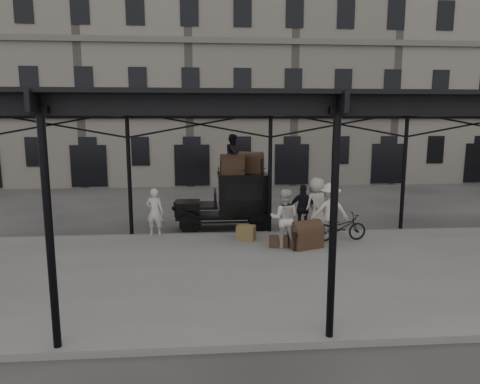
{
  "coord_description": "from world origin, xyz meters",
  "views": [
    {
      "loc": [
        -2.27,
        -13.18,
        4.17
      ],
      "look_at": [
        -1.12,
        1.6,
        1.7
      ],
      "focal_mm": 32.0,
      "sensor_mm": 36.0,
      "label": 1
    }
  ],
  "objects_px": {
    "taxi": "(234,198)",
    "bicycle": "(341,227)",
    "porter_left": "(155,212)",
    "steamer_trunk_platform": "(306,236)",
    "porter_official": "(303,209)",
    "steamer_trunk_roof_near": "(232,166)"
  },
  "relations": [
    {
      "from": "steamer_trunk_platform",
      "to": "porter_official",
      "type": "bearing_deg",
      "value": 57.52
    },
    {
      "from": "taxi",
      "to": "porter_official",
      "type": "height_order",
      "value": "taxi"
    },
    {
      "from": "taxi",
      "to": "porter_left",
      "type": "distance_m",
      "value": 3.16
    },
    {
      "from": "bicycle",
      "to": "steamer_trunk_platform",
      "type": "relative_size",
      "value": 1.76
    },
    {
      "from": "taxi",
      "to": "porter_left",
      "type": "bearing_deg",
      "value": -156.42
    },
    {
      "from": "porter_official",
      "to": "steamer_trunk_roof_near",
      "type": "relative_size",
      "value": 1.99
    },
    {
      "from": "porter_left",
      "to": "bicycle",
      "type": "distance_m",
      "value": 6.49
    },
    {
      "from": "steamer_trunk_roof_near",
      "to": "taxi",
      "type": "bearing_deg",
      "value": 67.8
    },
    {
      "from": "steamer_trunk_roof_near",
      "to": "steamer_trunk_platform",
      "type": "height_order",
      "value": "steamer_trunk_roof_near"
    },
    {
      "from": "porter_left",
      "to": "porter_official",
      "type": "xyz_separation_m",
      "value": [
        5.33,
        0.0,
        0.03
      ]
    },
    {
      "from": "steamer_trunk_platform",
      "to": "taxi",
      "type": "bearing_deg",
      "value": 101.12
    },
    {
      "from": "taxi",
      "to": "steamer_trunk_roof_near",
      "type": "bearing_deg",
      "value": -108.07
    },
    {
      "from": "porter_official",
      "to": "taxi",
      "type": "bearing_deg",
      "value": -9.46
    },
    {
      "from": "porter_official",
      "to": "steamer_trunk_platform",
      "type": "relative_size",
      "value": 1.74
    },
    {
      "from": "porter_official",
      "to": "bicycle",
      "type": "distance_m",
      "value": 1.65
    },
    {
      "from": "porter_left",
      "to": "steamer_trunk_roof_near",
      "type": "height_order",
      "value": "steamer_trunk_roof_near"
    },
    {
      "from": "bicycle",
      "to": "steamer_trunk_platform",
      "type": "height_order",
      "value": "bicycle"
    },
    {
      "from": "porter_official",
      "to": "steamer_trunk_roof_near",
      "type": "bearing_deg",
      "value": -4.03
    },
    {
      "from": "porter_left",
      "to": "steamer_trunk_platform",
      "type": "xyz_separation_m",
      "value": [
        4.99,
        -1.92,
        -0.48
      ]
    },
    {
      "from": "porter_left",
      "to": "bicycle",
      "type": "relative_size",
      "value": 0.95
    },
    {
      "from": "taxi",
      "to": "bicycle",
      "type": "bearing_deg",
      "value": -35.55
    },
    {
      "from": "taxi",
      "to": "steamer_trunk_platform",
      "type": "xyz_separation_m",
      "value": [
        2.1,
        -3.18,
        -0.68
      ]
    }
  ]
}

